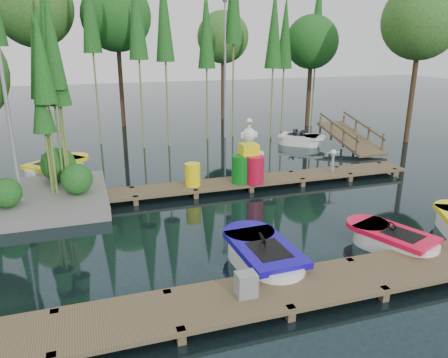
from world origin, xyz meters
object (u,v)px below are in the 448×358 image
object	(u,v)px
boat_blue	(263,257)
boat_yellow_far	(56,168)
yellow_barrel	(193,175)
drum_cluster	(250,163)
utility_cabinet	(246,284)
boat_red	(393,241)

from	to	relation	value
boat_blue	boat_yellow_far	xyz separation A→B (m)	(-4.92, 9.42, 0.02)
yellow_barrel	drum_cluster	size ratio (longest dim) A/B	0.35
utility_cabinet	drum_cluster	bearing A→B (deg)	68.06
boat_yellow_far	yellow_barrel	distance (m)	6.02
utility_cabinet	boat_red	bearing A→B (deg)	15.30
boat_red	drum_cluster	size ratio (longest dim) A/B	1.19
boat_yellow_far	boat_blue	bearing A→B (deg)	-85.00
boat_yellow_far	utility_cabinet	world-z (taller)	boat_yellow_far
boat_blue	utility_cabinet	xyz separation A→B (m)	(-0.98, -1.41, 0.27)
utility_cabinet	yellow_barrel	size ratio (longest dim) A/B	0.62
boat_red	boat_yellow_far	world-z (taller)	boat_yellow_far
yellow_barrel	boat_yellow_far	bearing A→B (deg)	140.38
boat_blue	boat_red	bearing A→B (deg)	-5.01
boat_red	utility_cabinet	world-z (taller)	utility_cabinet
boat_blue	utility_cabinet	size ratio (longest dim) A/B	5.85
boat_red	yellow_barrel	size ratio (longest dim) A/B	3.39
boat_yellow_far	yellow_barrel	bearing A→B (deg)	-62.20
yellow_barrel	boat_red	bearing A→B (deg)	-56.59
boat_yellow_far	drum_cluster	size ratio (longest dim) A/B	1.29
boat_blue	drum_cluster	size ratio (longest dim) A/B	1.27
boat_blue	utility_cabinet	distance (m)	1.74
yellow_barrel	utility_cabinet	bearing A→B (deg)	-95.64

